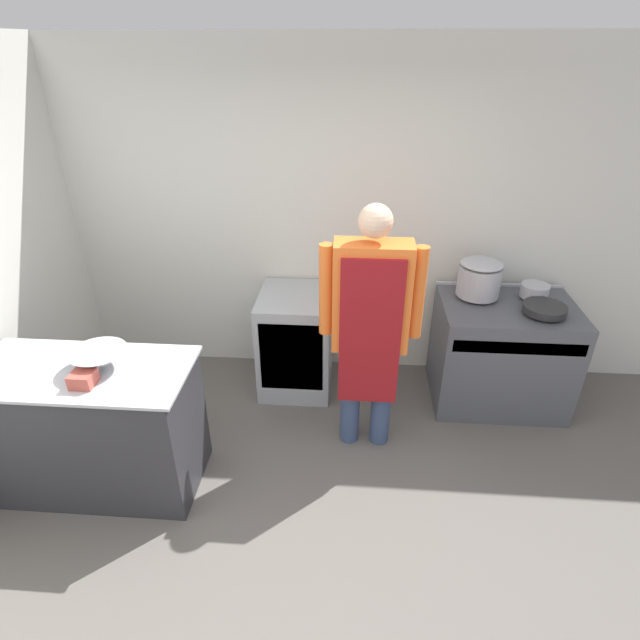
{
  "coord_description": "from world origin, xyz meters",
  "views": [
    {
      "loc": [
        0.29,
        -1.72,
        2.61
      ],
      "look_at": [
        0.08,
        1.2,
        0.99
      ],
      "focal_mm": 28.0,
      "sensor_mm": 36.0,
      "label": 1
    }
  ],
  "objects": [
    {
      "name": "ground_plane",
      "position": [
        0.0,
        0.0,
        0.0
      ],
      "size": [
        14.0,
        14.0,
        0.0
      ],
      "primitive_type": "plane",
      "color": "#5B5651"
    },
    {
      "name": "wall_back",
      "position": [
        0.0,
        2.21,
        1.35
      ],
      "size": [
        8.0,
        0.05,
        2.7
      ],
      "color": "silver",
      "rests_on": "ground_plane"
    },
    {
      "name": "prep_counter",
      "position": [
        -1.34,
        0.64,
        0.45
      ],
      "size": [
        1.34,
        0.65,
        0.9
      ],
      "color": "#2D2D33",
      "rests_on": "ground_plane"
    },
    {
      "name": "stove",
      "position": [
        1.49,
        1.76,
        0.43
      ],
      "size": [
        1.02,
        0.74,
        0.88
      ],
      "color": "#4C4F56",
      "rests_on": "ground_plane"
    },
    {
      "name": "fridge_unit",
      "position": [
        -0.17,
        1.83,
        0.43
      ],
      "size": [
        0.58,
        0.65,
        0.85
      ],
      "color": "#A8ADB2",
      "rests_on": "ground_plane"
    },
    {
      "name": "person_cook",
      "position": [
        0.41,
        1.16,
        1.03
      ],
      "size": [
        0.67,
        0.24,
        1.8
      ],
      "color": "#38476B",
      "rests_on": "ground_plane"
    },
    {
      "name": "mixing_bowl",
      "position": [
        -1.2,
        0.67,
        0.96
      ],
      "size": [
        0.34,
        0.34,
        0.12
      ],
      "color": "#B2B5BC",
      "rests_on": "prep_counter"
    },
    {
      "name": "plastic_tub",
      "position": [
        -1.22,
        0.5,
        0.94
      ],
      "size": [
        0.13,
        0.13,
        0.08
      ],
      "color": "#B24C3F",
      "rests_on": "prep_counter"
    },
    {
      "name": "stock_pot",
      "position": [
        1.26,
        1.89,
        1.03
      ],
      "size": [
        0.33,
        0.33,
        0.29
      ],
      "color": "#B2B5BC",
      "rests_on": "stove"
    },
    {
      "name": "saute_pan",
      "position": [
        1.7,
        1.63,
        0.91
      ],
      "size": [
        0.31,
        0.31,
        0.05
      ],
      "color": "#262628",
      "rests_on": "stove"
    },
    {
      "name": "sauce_pot",
      "position": [
        1.7,
        1.89,
        0.93
      ],
      "size": [
        0.21,
        0.21,
        0.1
      ],
      "color": "#B2B5BC",
      "rests_on": "stove"
    }
  ]
}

